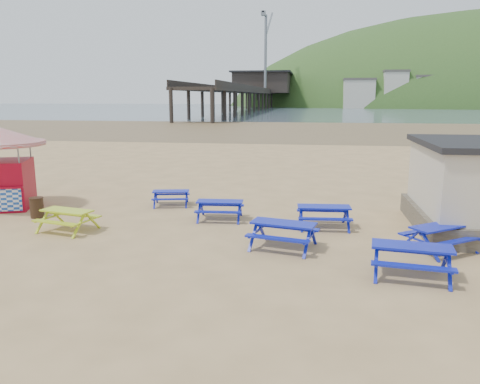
% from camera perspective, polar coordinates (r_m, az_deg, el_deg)
% --- Properties ---
extents(ground, '(400.00, 400.00, 0.00)m').
position_cam_1_polar(ground, '(16.93, -2.09, -4.29)').
color(ground, tan).
rests_on(ground, ground).
extents(wet_sand, '(400.00, 400.00, 0.00)m').
position_cam_1_polar(wet_sand, '(71.21, 6.31, 7.79)').
color(wet_sand, brown).
rests_on(wet_sand, ground).
extents(sea, '(400.00, 400.00, 0.00)m').
position_cam_1_polar(sea, '(186.08, 7.92, 10.05)').
color(sea, '#475966').
rests_on(sea, ground).
extents(picnic_table_blue_a, '(1.77, 1.54, 0.65)m').
position_cam_1_polar(picnic_table_blue_a, '(20.38, -8.40, -0.73)').
color(picnic_table_blue_a, '#052698').
rests_on(picnic_table_blue_a, ground).
extents(picnic_table_blue_b, '(1.84, 1.52, 0.73)m').
position_cam_1_polar(picnic_table_blue_b, '(17.86, -2.46, -2.23)').
color(picnic_table_blue_b, '#052698').
rests_on(picnic_table_blue_b, ground).
extents(picnic_table_blue_c, '(1.97, 1.64, 0.78)m').
position_cam_1_polar(picnic_table_blue_c, '(17.05, 10.16, -2.98)').
color(picnic_table_blue_c, '#052698').
rests_on(picnic_table_blue_c, ground).
extents(picnic_table_blue_d, '(2.27, 1.98, 0.82)m').
position_cam_1_polar(picnic_table_blue_d, '(14.59, 5.29, -5.25)').
color(picnic_table_blue_d, '#052698').
rests_on(picnic_table_blue_d, ground).
extents(picnic_table_blue_e, '(2.21, 1.87, 0.85)m').
position_cam_1_polar(picnic_table_blue_e, '(13.09, 20.14, -7.88)').
color(picnic_table_blue_e, '#052698').
rests_on(picnic_table_blue_e, ground).
extents(picnic_table_blue_f, '(2.44, 2.35, 0.80)m').
position_cam_1_polar(picnic_table_blue_f, '(15.51, 23.12, -5.19)').
color(picnic_table_blue_f, '#052698').
rests_on(picnic_table_blue_f, ground).
extents(picnic_table_yellow, '(2.08, 1.81, 0.76)m').
position_cam_1_polar(picnic_table_yellow, '(17.42, -20.27, -3.27)').
color(picnic_table_yellow, '#C4D217').
rests_on(picnic_table_yellow, ground).
extents(litter_bin, '(0.54, 0.54, 0.80)m').
position_cam_1_polar(litter_bin, '(19.78, -23.53, -1.72)').
color(litter_bin, '#352114').
rests_on(litter_bin, ground).
extents(pier, '(24.00, 220.00, 39.29)m').
position_cam_1_polar(pier, '(195.37, 2.61, 11.81)').
color(pier, black).
rests_on(pier, ground).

